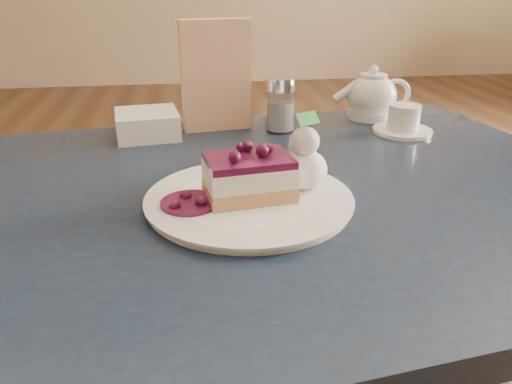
{
  "coord_description": "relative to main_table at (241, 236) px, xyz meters",
  "views": [
    {
      "loc": [
        -0.3,
        -0.48,
        1.1
      ],
      "look_at": [
        -0.21,
        0.12,
        0.84
      ],
      "focal_mm": 35.0,
      "sensor_mm": 36.0,
      "label": 1
    }
  ],
  "objects": [
    {
      "name": "main_table",
      "position": [
        0.0,
        0.0,
        0.0
      ],
      "size": [
        1.35,
        0.99,
        0.79
      ],
      "rotation": [
        0.0,
        0.0,
        0.12
      ],
      "color": "#132236",
      "rests_on": "ground"
    },
    {
      "name": "dessert_plate",
      "position": [
        0.01,
        -0.05,
        0.09
      ],
      "size": [
        0.3,
        0.3,
        0.01
      ],
      "primitive_type": "cylinder",
      "color": "white",
      "rests_on": "main_table"
    },
    {
      "name": "cheesecake_slice",
      "position": [
        0.01,
        -0.05,
        0.13
      ],
      "size": [
        0.14,
        0.1,
        0.06
      ],
      "rotation": [
        0.0,
        0.0,
        0.12
      ],
      "color": "tan",
      "rests_on": "dessert_plate"
    },
    {
      "name": "whipped_cream",
      "position": [
        0.09,
        -0.03,
        0.12
      ],
      "size": [
        0.07,
        0.07,
        0.06
      ],
      "color": "white",
      "rests_on": "dessert_plate"
    },
    {
      "name": "berry_sauce",
      "position": [
        -0.08,
        -0.07,
        0.1
      ],
      "size": [
        0.08,
        0.08,
        0.01
      ],
      "primitive_type": "cylinder",
      "color": "#390B25",
      "rests_on": "dessert_plate"
    },
    {
      "name": "tea_set",
      "position": [
        0.36,
        0.36,
        0.13
      ],
      "size": [
        0.2,
        0.24,
        0.11
      ],
      "color": "white",
      "rests_on": "main_table"
    },
    {
      "name": "menu_card",
      "position": [
        -0.01,
        0.34,
        0.2
      ],
      "size": [
        0.15,
        0.05,
        0.23
      ],
      "primitive_type": "cube",
      "rotation": [
        0.0,
        0.0,
        0.12
      ],
      "color": "#FFEEBB",
      "rests_on": "main_table"
    },
    {
      "name": "sugar_shaker",
      "position": [
        0.12,
        0.31,
        0.14
      ],
      "size": [
        0.06,
        0.06,
        0.12
      ],
      "color": "white",
      "rests_on": "main_table"
    },
    {
      "name": "napkin_stack",
      "position": [
        -0.16,
        0.31,
        0.11
      ],
      "size": [
        0.14,
        0.14,
        0.05
      ],
      "primitive_type": "cube",
      "rotation": [
        0.0,
        0.0,
        0.12
      ],
      "color": "white",
      "rests_on": "main_table"
    }
  ]
}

